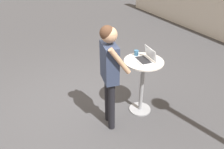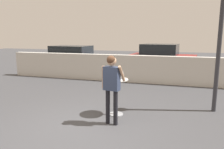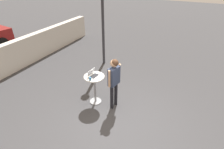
% 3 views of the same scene
% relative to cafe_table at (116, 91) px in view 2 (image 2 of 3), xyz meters
% --- Properties ---
extents(ground_plane, '(50.00, 50.00, 0.00)m').
position_rel_cafe_table_xyz_m(ground_plane, '(-0.56, -1.14, -0.70)').
color(ground_plane, '#3D3D3F').
extents(pavement_kerb, '(12.75, 0.35, 1.29)m').
position_rel_cafe_table_xyz_m(pavement_kerb, '(-0.56, 4.43, -0.05)').
color(pavement_kerb, beige).
rests_on(pavement_kerb, ground_plane).
extents(cafe_table, '(0.67, 0.67, 1.04)m').
position_rel_cafe_table_xyz_m(cafe_table, '(0.00, 0.00, 0.00)').
color(cafe_table, gray).
rests_on(cafe_table, ground_plane).
extents(laptop, '(0.36, 0.29, 0.21)m').
position_rel_cafe_table_xyz_m(laptop, '(0.00, 0.03, 0.39)').
color(laptop, silver).
rests_on(laptop, cafe_table).
extents(coffee_mug, '(0.11, 0.08, 0.09)m').
position_rel_cafe_table_xyz_m(coffee_mug, '(-0.23, -0.00, 0.39)').
color(coffee_mug, '#336084').
rests_on(coffee_mug, cafe_table).
extents(standing_person, '(0.58, 0.34, 1.76)m').
position_rel_cafe_table_xyz_m(standing_person, '(0.07, -0.67, 0.43)').
color(standing_person, black).
rests_on(standing_person, ground_plane).
extents(parked_car_near_street, '(4.18, 2.37, 1.67)m').
position_rel_cafe_table_xyz_m(parked_car_near_street, '(0.64, 8.33, 0.14)').
color(parked_car_near_street, maroon).
rests_on(parked_car_near_street, ground_plane).
extents(parked_car_further_down, '(4.22, 2.08, 1.59)m').
position_rel_cafe_table_xyz_m(parked_car_further_down, '(-4.38, 6.13, 0.11)').
color(parked_car_further_down, '#9E9EA3').
rests_on(parked_car_further_down, ground_plane).
extents(street_lamp, '(0.32, 0.32, 4.13)m').
position_rel_cafe_table_xyz_m(street_lamp, '(2.71, 1.12, 1.98)').
color(street_lamp, '#2D2D33').
rests_on(street_lamp, ground_plane).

